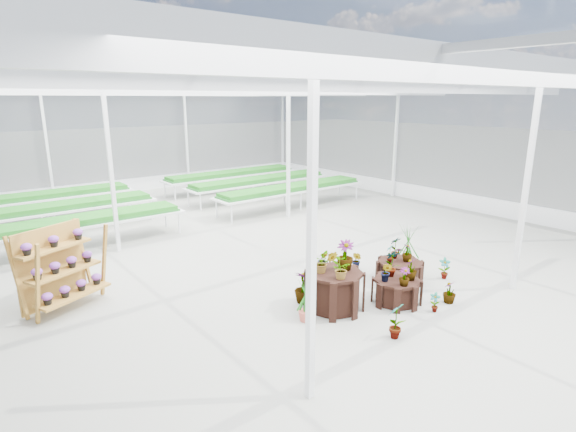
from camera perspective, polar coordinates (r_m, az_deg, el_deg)
ground_plane at (r=11.27m, az=0.80°, el=-6.58°), size 24.00×24.00×0.00m
greenhouse_shell at (r=10.67m, az=0.85°, el=4.76°), size 18.00×24.00×4.50m
steel_frame at (r=10.67m, az=0.85°, el=4.76°), size 18.00×24.00×4.50m
nursery_benches at (r=17.10m, az=-14.67°, el=1.81°), size 16.00×7.00×0.84m
plinth_tall at (r=9.08m, az=5.89°, el=-9.39°), size 1.19×1.19×0.79m
plinth_mid at (r=9.61m, az=13.61°, el=-9.24°), size 1.07×1.07×0.52m
plinth_low at (r=10.74m, az=13.98°, el=-6.78°), size 1.20×1.20×0.47m
shelf_rack at (r=10.00m, az=-26.71°, el=-6.02°), size 1.75×1.36×1.64m
nursery_plants at (r=9.78m, az=10.14°, el=-6.58°), size 4.24×3.16×1.39m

